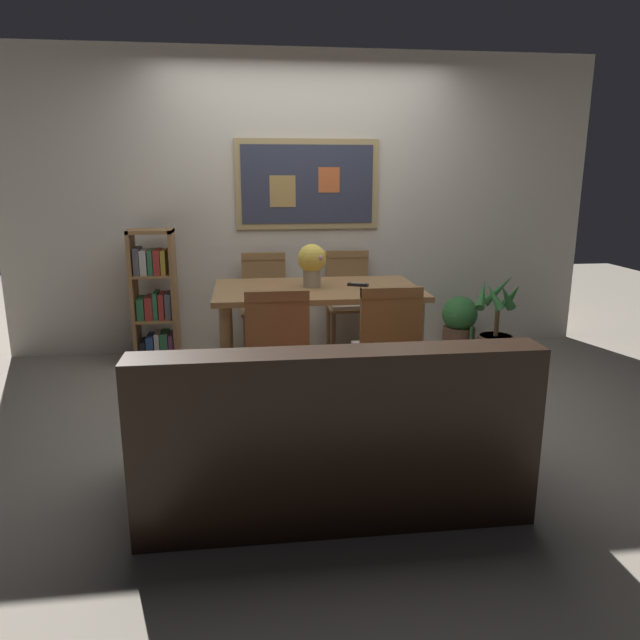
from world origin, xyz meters
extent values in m
plane|color=gray|center=(0.00, 0.00, 0.00)|extent=(12.00, 12.00, 0.00)
cube|color=silver|center=(0.00, 1.43, 1.30)|extent=(5.20, 0.10, 2.60)
cube|color=tan|center=(0.03, 1.37, 1.48)|extent=(1.25, 0.02, 0.77)
cube|color=#33384C|center=(0.03, 1.35, 1.48)|extent=(1.15, 0.01, 0.67)
cube|color=tan|center=(-0.19, 1.35, 1.43)|extent=(0.22, 0.00, 0.27)
cube|color=#D86633|center=(0.22, 1.35, 1.52)|extent=(0.19, 0.00, 0.22)
cube|color=#9E7042|center=(0.00, 0.39, 0.73)|extent=(1.52, 0.90, 0.04)
cylinder|color=#9E7042|center=(-0.68, 0.02, 0.36)|extent=(0.07, 0.07, 0.71)
cylinder|color=#9E7042|center=(0.68, 0.02, 0.36)|extent=(0.07, 0.07, 0.71)
cylinder|color=#9E7042|center=(-0.68, 0.77, 0.36)|extent=(0.07, 0.07, 0.71)
cylinder|color=#9E7042|center=(0.68, 0.77, 0.36)|extent=(0.07, 0.07, 0.71)
cube|color=#9E7042|center=(0.38, 1.10, 0.44)|extent=(0.40, 0.40, 0.03)
cube|color=beige|center=(0.38, 1.10, 0.47)|extent=(0.36, 0.36, 0.03)
cylinder|color=#9E7042|center=(0.55, 1.27, 0.21)|extent=(0.04, 0.04, 0.42)
cylinder|color=#9E7042|center=(0.21, 1.27, 0.21)|extent=(0.04, 0.04, 0.42)
cylinder|color=#9E7042|center=(0.55, 0.93, 0.21)|extent=(0.04, 0.04, 0.42)
cylinder|color=#9E7042|center=(0.21, 0.93, 0.21)|extent=(0.04, 0.04, 0.42)
cube|color=#9E7042|center=(0.38, 1.28, 0.68)|extent=(0.38, 0.04, 0.46)
cube|color=#9E7042|center=(0.38, 1.28, 0.88)|extent=(0.38, 0.05, 0.06)
cube|color=#9E7042|center=(0.35, -0.30, 0.44)|extent=(0.40, 0.40, 0.03)
cube|color=beige|center=(0.35, -0.30, 0.47)|extent=(0.36, 0.36, 0.03)
cylinder|color=#9E7042|center=(0.18, -0.47, 0.21)|extent=(0.04, 0.04, 0.42)
cylinder|color=#9E7042|center=(0.52, -0.47, 0.21)|extent=(0.04, 0.04, 0.42)
cylinder|color=#9E7042|center=(0.18, -0.13, 0.21)|extent=(0.04, 0.04, 0.42)
cylinder|color=#9E7042|center=(0.52, -0.13, 0.21)|extent=(0.04, 0.04, 0.42)
cube|color=#9E7042|center=(0.35, -0.48, 0.68)|extent=(0.38, 0.04, 0.46)
cube|color=#9E7042|center=(0.35, -0.48, 0.88)|extent=(0.38, 0.05, 0.06)
cube|color=#9E7042|center=(-0.37, 1.05, 0.44)|extent=(0.40, 0.40, 0.03)
cube|color=beige|center=(-0.37, 1.05, 0.47)|extent=(0.36, 0.36, 0.03)
cylinder|color=#9E7042|center=(-0.20, 1.22, 0.21)|extent=(0.04, 0.04, 0.42)
cylinder|color=#9E7042|center=(-0.54, 1.22, 0.21)|extent=(0.04, 0.04, 0.42)
cylinder|color=#9E7042|center=(-0.20, 0.88, 0.21)|extent=(0.04, 0.04, 0.42)
cylinder|color=#9E7042|center=(-0.54, 0.88, 0.21)|extent=(0.04, 0.04, 0.42)
cube|color=#9E7042|center=(-0.37, 1.23, 0.68)|extent=(0.38, 0.04, 0.46)
cube|color=#9E7042|center=(-0.37, 1.23, 0.88)|extent=(0.38, 0.05, 0.06)
cube|color=#9E7042|center=(-0.35, -0.32, 0.44)|extent=(0.40, 0.40, 0.03)
cube|color=beige|center=(-0.35, -0.32, 0.47)|extent=(0.36, 0.36, 0.03)
cylinder|color=#9E7042|center=(-0.52, -0.49, 0.21)|extent=(0.04, 0.04, 0.42)
cylinder|color=#9E7042|center=(-0.18, -0.49, 0.21)|extent=(0.04, 0.04, 0.42)
cylinder|color=#9E7042|center=(-0.52, -0.15, 0.21)|extent=(0.04, 0.04, 0.42)
cylinder|color=#9E7042|center=(-0.18, -0.15, 0.21)|extent=(0.04, 0.04, 0.42)
cube|color=#9E7042|center=(-0.35, -0.50, 0.68)|extent=(0.38, 0.04, 0.46)
cube|color=#9E7042|center=(-0.35, -0.50, 0.88)|extent=(0.38, 0.05, 0.06)
cube|color=black|center=(-0.14, -1.19, 0.20)|extent=(1.80, 0.84, 0.40)
cube|color=black|center=(-0.14, -1.51, 0.62)|extent=(1.80, 0.20, 0.44)
cube|color=black|center=(-0.95, -1.19, 0.51)|extent=(0.18, 0.80, 0.22)
cube|color=black|center=(0.67, -1.19, 0.51)|extent=(0.18, 0.80, 0.22)
cube|color=#8C6B4C|center=(-0.59, -1.37, 0.56)|extent=(0.32, 0.16, 0.33)
cube|color=maroon|center=(-0.14, -1.37, 0.56)|extent=(0.32, 0.16, 0.33)
cube|color=#B78C33|center=(0.31, -1.37, 0.56)|extent=(0.32, 0.16, 0.33)
cube|color=#9E7042|center=(-1.46, 1.11, 0.57)|extent=(0.03, 0.28, 1.13)
cube|color=#9E7042|center=(-1.13, 1.11, 0.57)|extent=(0.03, 0.28, 1.13)
cube|color=#9E7042|center=(-1.29, 1.11, 0.01)|extent=(0.36, 0.28, 0.03)
cube|color=#9E7042|center=(-1.29, 1.11, 1.12)|extent=(0.36, 0.28, 0.03)
cube|color=#9E7042|center=(-1.29, 1.11, 0.38)|extent=(0.30, 0.28, 0.02)
cube|color=#9E7042|center=(-1.29, 1.11, 0.75)|extent=(0.30, 0.28, 0.02)
cube|color=black|center=(-1.41, 1.11, 0.11)|extent=(0.05, 0.22, 0.17)
cube|color=#2D4C8C|center=(-1.35, 1.11, 0.13)|extent=(0.06, 0.22, 0.21)
cube|color=beige|center=(-1.29, 1.11, 0.15)|extent=(0.04, 0.22, 0.23)
cube|color=#337247|center=(-1.23, 1.11, 0.15)|extent=(0.06, 0.22, 0.23)
cube|color=#7F3F72|center=(-1.17, 1.11, 0.14)|extent=(0.04, 0.22, 0.22)
cube|color=#337247|center=(-1.40, 1.11, 0.48)|extent=(0.06, 0.22, 0.18)
cube|color=#B2332D|center=(-1.33, 1.11, 0.48)|extent=(0.06, 0.22, 0.19)
cube|color=#337247|center=(-1.28, 1.11, 0.50)|extent=(0.04, 0.22, 0.23)
cube|color=#B2332D|center=(-1.23, 1.11, 0.49)|extent=(0.04, 0.22, 0.21)
cube|color=#595960|center=(-1.18, 1.11, 0.50)|extent=(0.05, 0.22, 0.22)
cube|color=#595960|center=(-1.41, 1.11, 0.88)|extent=(0.05, 0.22, 0.22)
cube|color=beige|center=(-1.35, 1.11, 0.87)|extent=(0.05, 0.22, 0.20)
cube|color=#337247|center=(-1.30, 1.11, 0.87)|extent=(0.04, 0.22, 0.20)
cube|color=#B2332D|center=(-1.24, 1.11, 0.87)|extent=(0.05, 0.22, 0.20)
cube|color=gold|center=(-1.19, 1.11, 0.87)|extent=(0.04, 0.22, 0.20)
cylinder|color=brown|center=(1.39, 1.12, 0.11)|extent=(0.29, 0.29, 0.22)
cylinder|color=#332319|center=(1.39, 1.12, 0.21)|extent=(0.26, 0.26, 0.02)
sphere|color=#387F3D|center=(1.39, 1.12, 0.34)|extent=(0.32, 0.32, 0.32)
cylinder|color=#387F3D|center=(1.45, 0.96, 0.10)|extent=(0.03, 0.03, 0.31)
cylinder|color=#387F3D|center=(1.53, 1.21, 0.12)|extent=(0.03, 0.03, 0.27)
cylinder|color=brown|center=(1.57, 0.73, 0.12)|extent=(0.30, 0.30, 0.23)
cylinder|color=#332319|center=(1.57, 0.73, 0.22)|extent=(0.27, 0.27, 0.02)
cylinder|color=brown|center=(1.57, 0.73, 0.36)|extent=(0.04, 0.04, 0.25)
cone|color=#387F3D|center=(1.70, 0.74, 0.59)|extent=(0.09, 0.26, 0.25)
cone|color=#387F3D|center=(1.62, 0.85, 0.61)|extent=(0.28, 0.18, 0.30)
cone|color=#387F3D|center=(1.46, 0.80, 0.59)|extent=(0.21, 0.28, 0.26)
cone|color=#387F3D|center=(1.51, 0.68, 0.58)|extent=(0.19, 0.20, 0.24)
cone|color=#387F3D|center=(1.61, 0.66, 0.59)|extent=(0.22, 0.16, 0.25)
cylinder|color=tan|center=(-0.04, 0.42, 0.82)|extent=(0.13, 0.13, 0.14)
sphere|color=#EACC4C|center=(-0.04, 0.42, 0.97)|extent=(0.21, 0.21, 0.21)
sphere|color=silver|center=(-0.08, 0.50, 1.00)|extent=(0.07, 0.07, 0.07)
sphere|color=pink|center=(0.01, 0.35, 0.98)|extent=(0.05, 0.05, 0.05)
sphere|color=#D86633|center=(0.04, 0.45, 0.99)|extent=(0.07, 0.07, 0.07)
cube|color=black|center=(0.31, 0.41, 0.76)|extent=(0.16, 0.10, 0.02)
cube|color=gray|center=(0.31, 0.41, 0.77)|extent=(0.10, 0.07, 0.00)
camera|label=1|loc=(-0.52, -3.87, 1.57)|focal=33.01mm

